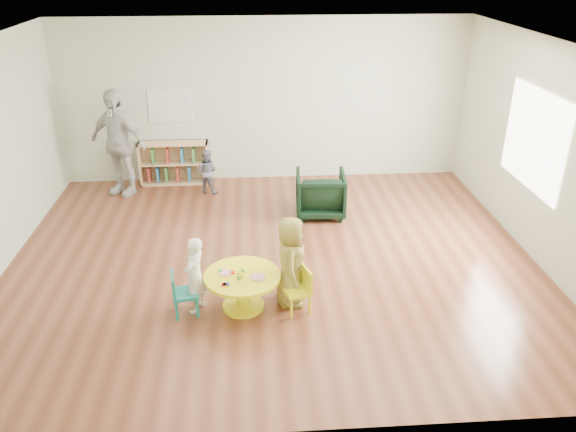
% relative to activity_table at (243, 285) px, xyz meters
% --- Properties ---
extents(room, '(7.10, 7.00, 2.80)m').
position_rel_activity_table_xyz_m(room, '(0.41, 1.10, 1.59)').
color(room, brown).
rests_on(room, ground).
extents(activity_table, '(0.88, 0.88, 0.48)m').
position_rel_activity_table_xyz_m(activity_table, '(0.00, 0.00, 0.00)').
color(activity_table, yellow).
rests_on(activity_table, ground).
extents(kid_chair_left, '(0.33, 0.33, 0.53)m').
position_rel_activity_table_xyz_m(kid_chair_left, '(-0.69, -0.08, -0.02)').
color(kid_chair_left, '#188478').
rests_on(kid_chair_left, ground).
extents(kid_chair_right, '(0.36, 0.36, 0.53)m').
position_rel_activity_table_xyz_m(kid_chair_right, '(0.65, -0.09, -0.02)').
color(kid_chair_right, yellow).
rests_on(kid_chair_right, ground).
extents(bookshelf, '(1.20, 0.30, 0.75)m').
position_rel_activity_table_xyz_m(bookshelf, '(-1.22, 3.95, 0.06)').
color(bookshelf, tan).
rests_on(bookshelf, ground).
extents(alphabet_poster, '(0.74, 0.01, 0.54)m').
position_rel_activity_table_xyz_m(alphabet_poster, '(-1.20, 4.08, 1.05)').
color(alphabet_poster, white).
rests_on(alphabet_poster, ground).
extents(armchair, '(0.78, 0.80, 0.69)m').
position_rel_activity_table_xyz_m(armchair, '(1.20, 2.46, 0.04)').
color(armchair, black).
rests_on(armchair, ground).
extents(child_left, '(0.33, 0.40, 0.93)m').
position_rel_activity_table_xyz_m(child_left, '(-0.53, -0.01, 0.16)').
color(child_left, white).
rests_on(child_left, ground).
extents(child_right, '(0.38, 0.56, 1.10)m').
position_rel_activity_table_xyz_m(child_right, '(0.56, 0.07, 0.25)').
color(child_right, yellow).
rests_on(child_right, ground).
extents(toddler, '(0.45, 0.41, 0.76)m').
position_rel_activity_table_xyz_m(toddler, '(-0.60, 3.46, 0.08)').
color(toddler, '#171F3B').
rests_on(toddler, ground).
extents(adult_caretaker, '(1.13, 0.86, 1.78)m').
position_rel_activity_table_xyz_m(adult_caretaker, '(-2.04, 3.54, 0.59)').
color(adult_caretaker, silver).
rests_on(adult_caretaker, ground).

